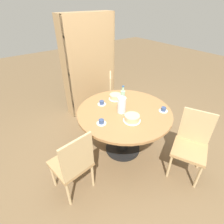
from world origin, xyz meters
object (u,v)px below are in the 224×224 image
bookshelf (90,68)px  coffee_pot (122,105)px  chair_a (73,163)px  cake_main (132,118)px  cup_b (101,122)px  chair_b (191,144)px  water_bottle (123,98)px  cup_c (163,110)px  chair_c (117,96)px  cup_a (102,103)px  cake_second (115,97)px

bookshelf → coffee_pot: bearing=75.5°
bookshelf → chair_a: bearing=52.4°
cake_main → cup_b: 0.40m
chair_b → water_bottle: (-0.38, 0.97, 0.40)m
bookshelf → coffee_pot: size_ratio=7.11×
water_bottle → cup_c: water_bottle is taller
chair_a → coffee_pot: coffee_pot is taller
chair_c → water_bottle: water_bottle is taller
water_bottle → cup_a: size_ratio=2.52×
chair_c → cup_c: chair_c is taller
chair_b → cup_b: bearing=-156.2°
cake_main → chair_c: bearing=60.4°
water_bottle → chair_b: bearing=-68.4°
chair_b → cup_b: size_ratio=7.42×
coffee_pot → cup_a: 0.38m
chair_a → chair_c: 1.76m
chair_a → cup_a: (0.78, 0.53, 0.29)m
coffee_pot → cup_a: bearing=106.4°
chair_a → chair_c: (1.45, 0.99, 0.00)m
chair_c → coffee_pot: (-0.57, -0.81, 0.39)m
cup_b → cup_c: bearing=-18.4°
chair_a → coffee_pot: 0.98m
water_bottle → cake_main: size_ratio=1.39×
water_bottle → cake_second: bearing=80.2°
chair_a → bookshelf: bearing=-134.9°
coffee_pot → cup_b: (-0.38, -0.05, -0.10)m
bookshelf → cake_second: 1.12m
coffee_pot → water_bottle: size_ratio=0.85×
chair_b → cake_second: bearing=171.5°
chair_c → cup_a: 0.87m
bookshelf → water_bottle: size_ratio=6.02×
bookshelf → cup_a: (-0.47, -1.10, -0.14)m
chair_a → cake_main: bearing=169.1°
cup_c → cup_a: bearing=131.0°
chair_c → cake_main: size_ratio=4.07×
chair_c → cup_c: size_ratio=7.42×
cup_a → water_bottle: bearing=-42.2°
cake_main → cake_second: cake_main is taller
cake_main → water_bottle: bearing=67.5°
cake_second → cup_c: bearing=-65.0°
chair_c → cake_main: bearing=-173.0°
bookshelf → cup_b: bearing=63.3°
chair_b → bookshelf: bearing=158.9°
chair_a → cup_a: chair_a is taller
chair_a → chair_c: same height
cake_second → cup_c: (0.32, -0.69, -0.01)m
cup_b → cup_c: size_ratio=1.00×
chair_b → chair_c: same height
chair_c → cake_second: size_ratio=4.41×
chair_b → cup_a: (-0.62, 1.18, 0.29)m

